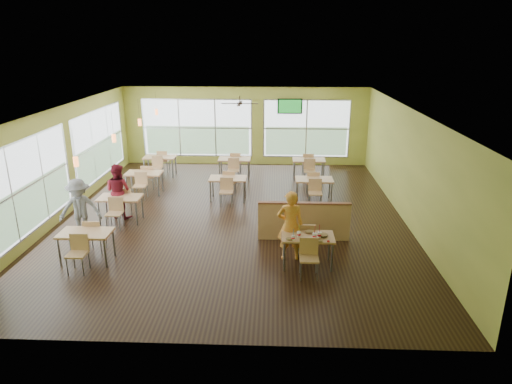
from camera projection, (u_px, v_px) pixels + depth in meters
room at (232, 165)px, 13.10m from camera, size 12.00×12.04×3.20m
window_bays at (166, 144)px, 16.16m from camera, size 9.24×10.24×2.38m
main_table at (308, 241)px, 10.49m from camera, size 1.22×1.52×0.87m
half_wall_divider at (304, 221)px, 11.90m from camera, size 2.40×0.14×1.04m
dining_tables at (206, 179)px, 15.07m from camera, size 6.92×8.72×0.87m
pendant_lights at (127, 130)px, 13.59m from camera, size 0.11×7.31×0.86m
ceiling_fan at (240, 103)px, 15.51m from camera, size 1.25×1.25×0.29m
tv_backwall at (290, 106)px, 18.34m from camera, size 1.00×0.07×0.60m
man_plaid at (290, 226)px, 10.75m from camera, size 0.64×0.44×1.72m
patron_maroon at (118, 191)px, 13.33m from camera, size 0.96×0.87×1.63m
patron_grey at (80, 209)px, 11.89m from camera, size 1.18×0.86×1.64m
cup_blue at (293, 238)px, 10.22m from camera, size 0.08×0.08×0.30m
cup_yellow at (299, 234)px, 10.38m from camera, size 0.09×0.09×0.34m
cup_red_near at (315, 236)px, 10.27m from camera, size 0.10×0.10×0.38m
cup_red_far at (319, 235)px, 10.34m from camera, size 0.10×0.10×0.36m
food_basket at (323, 235)px, 10.42m from camera, size 0.23×0.23×0.05m
ketchup_cup at (328, 241)px, 10.15m from camera, size 0.06×0.06×0.02m
wrapper_left at (289, 239)px, 10.26m from camera, size 0.19×0.18×0.04m
wrapper_mid at (310, 232)px, 10.62m from camera, size 0.28×0.27×0.06m
wrapper_right at (319, 241)px, 10.16m from camera, size 0.18×0.17×0.04m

